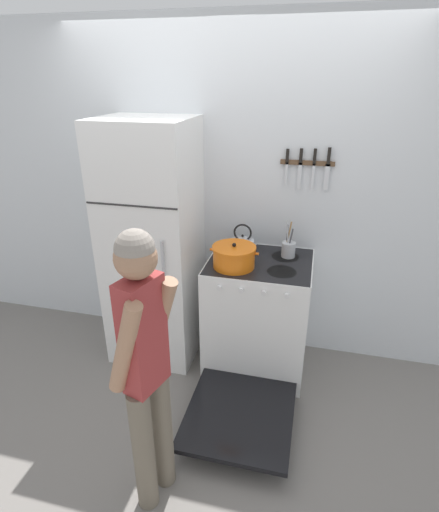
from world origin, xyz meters
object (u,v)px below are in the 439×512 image
at_px(refrigerator, 153,246).
at_px(utensil_jar, 288,248).
at_px(stove_range, 257,318).
at_px(tea_kettle, 243,244).
at_px(person, 146,363).
at_px(dutch_oven_pot, 234,256).

xyz_separation_m(refrigerator, utensil_jar, (1.02, 0.12, 0.04)).
bearing_deg(stove_range, tea_kettle, 133.11).
relative_size(refrigerator, stove_range, 1.37).
bearing_deg(person, dutch_oven_pot, 6.47).
distance_m(refrigerator, tea_kettle, 0.69).
relative_size(refrigerator, tea_kettle, 8.24).
height_order(refrigerator, person, refrigerator).
xyz_separation_m(stove_range, utensil_jar, (0.19, 0.17, 0.53)).
relative_size(dutch_oven_pot, utensil_jar, 1.29).
bearing_deg(utensil_jar, dutch_oven_pot, -143.59).
height_order(stove_range, tea_kettle, tea_kettle).
xyz_separation_m(refrigerator, person, (0.47, -1.24, -0.04)).
relative_size(tea_kettle, person, 0.15).
bearing_deg(dutch_oven_pot, tea_kettle, 87.03).
distance_m(stove_range, dutch_oven_pot, 0.57).
height_order(refrigerator, tea_kettle, refrigerator).
relative_size(refrigerator, dutch_oven_pot, 5.46).
bearing_deg(utensil_jar, person, -112.15).
xyz_separation_m(stove_range, tea_kettle, (-0.16, 0.17, 0.53)).
height_order(dutch_oven_pot, utensil_jar, utensil_jar).
relative_size(dutch_oven_pot, person, 0.22).
relative_size(refrigerator, utensil_jar, 7.06).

